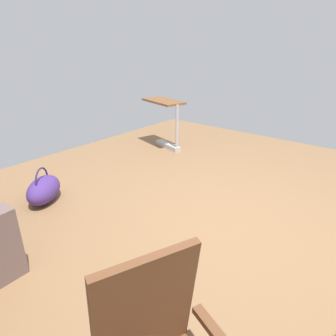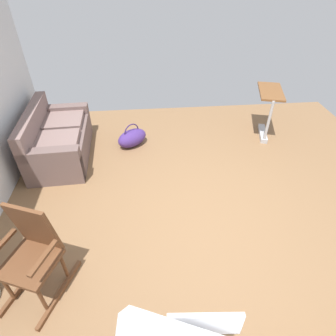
# 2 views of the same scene
# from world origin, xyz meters

# --- Properties ---
(ground_plane) EXTENTS (6.75, 6.75, 0.00)m
(ground_plane) POSITION_xyz_m (0.00, 0.00, 0.00)
(ground_plane) COLOR olive
(couch) EXTENTS (1.64, 0.92, 0.85)m
(couch) POSITION_xyz_m (1.72, 2.12, 0.31)
(couch) COLOR #68534F
(couch) RESTS_ON ground
(rocking_chair) EXTENTS (0.88, 0.72, 1.05)m
(rocking_chair) POSITION_xyz_m (-0.66, 1.81, 0.50)
(rocking_chair) COLOR brown
(rocking_chair) RESTS_ON ground
(overbed_table) EXTENTS (0.88, 0.59, 0.84)m
(overbed_table) POSITION_xyz_m (2.11, -1.57, 0.53)
(overbed_table) COLOR #B2B5BA
(overbed_table) RESTS_ON ground
(duffel_bag) EXTENTS (0.59, 0.64, 0.43)m
(duffel_bag) POSITION_xyz_m (1.94, 0.91, 0.15)
(duffel_bag) COLOR #472D7A
(duffel_bag) RESTS_ON ground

